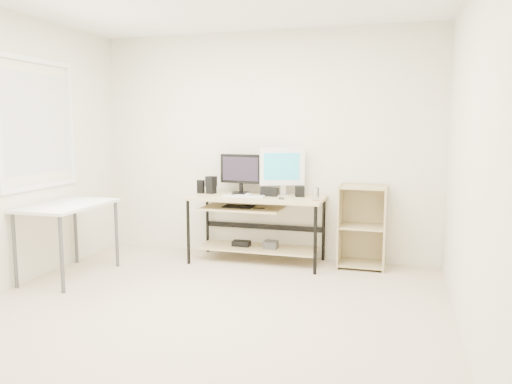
{
  "coord_description": "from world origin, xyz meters",
  "views": [
    {
      "loc": [
        1.53,
        -3.62,
        1.53
      ],
      "look_at": [
        0.09,
        1.3,
        0.85
      ],
      "focal_mm": 35.0,
      "sensor_mm": 36.0,
      "label": 1
    }
  ],
  "objects_px": {
    "shelf_unit": "(362,226)",
    "white_imac": "(282,168)",
    "desk": "(255,215)",
    "black_monitor": "(241,171)",
    "audio_controller": "(201,187)",
    "side_table": "(68,212)"
  },
  "relations": [
    {
      "from": "side_table",
      "to": "white_imac",
      "type": "bearing_deg",
      "value": 32.14
    },
    {
      "from": "side_table",
      "to": "white_imac",
      "type": "distance_m",
      "value": 2.31
    },
    {
      "from": "shelf_unit",
      "to": "white_imac",
      "type": "xyz_separation_m",
      "value": [
        -0.9,
        -0.01,
        0.61
      ]
    },
    {
      "from": "shelf_unit",
      "to": "white_imac",
      "type": "relative_size",
      "value": 1.66
    },
    {
      "from": "side_table",
      "to": "shelf_unit",
      "type": "height_order",
      "value": "shelf_unit"
    },
    {
      "from": "black_monitor",
      "to": "audio_controller",
      "type": "distance_m",
      "value": 0.51
    },
    {
      "from": "desk",
      "to": "white_imac",
      "type": "bearing_deg",
      "value": 28.95
    },
    {
      "from": "white_imac",
      "to": "audio_controller",
      "type": "bearing_deg",
      "value": 163.34
    },
    {
      "from": "desk",
      "to": "audio_controller",
      "type": "xyz_separation_m",
      "value": [
        -0.67,
        0.07,
        0.29
      ]
    },
    {
      "from": "desk",
      "to": "shelf_unit",
      "type": "relative_size",
      "value": 1.67
    },
    {
      "from": "desk",
      "to": "black_monitor",
      "type": "bearing_deg",
      "value": 143.86
    },
    {
      "from": "desk",
      "to": "black_monitor",
      "type": "height_order",
      "value": "black_monitor"
    },
    {
      "from": "shelf_unit",
      "to": "white_imac",
      "type": "bearing_deg",
      "value": -179.52
    },
    {
      "from": "black_monitor",
      "to": "white_imac",
      "type": "distance_m",
      "value": 0.49
    },
    {
      "from": "desk",
      "to": "white_imac",
      "type": "xyz_separation_m",
      "value": [
        0.28,
        0.15,
        0.52
      ]
    },
    {
      "from": "side_table",
      "to": "black_monitor",
      "type": "distance_m",
      "value": 1.92
    },
    {
      "from": "shelf_unit",
      "to": "white_imac",
      "type": "distance_m",
      "value": 1.09
    },
    {
      "from": "shelf_unit",
      "to": "black_monitor",
      "type": "height_order",
      "value": "black_monitor"
    },
    {
      "from": "white_imac",
      "to": "desk",
      "type": "bearing_deg",
      "value": -172.92
    },
    {
      "from": "white_imac",
      "to": "audio_controller",
      "type": "xyz_separation_m",
      "value": [
        -0.95,
        -0.09,
        -0.23
      ]
    },
    {
      "from": "shelf_unit",
      "to": "audio_controller",
      "type": "xyz_separation_m",
      "value": [
        -1.85,
        -0.09,
        0.38
      ]
    },
    {
      "from": "desk",
      "to": "audio_controller",
      "type": "bearing_deg",
      "value": 174.39
    }
  ]
}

